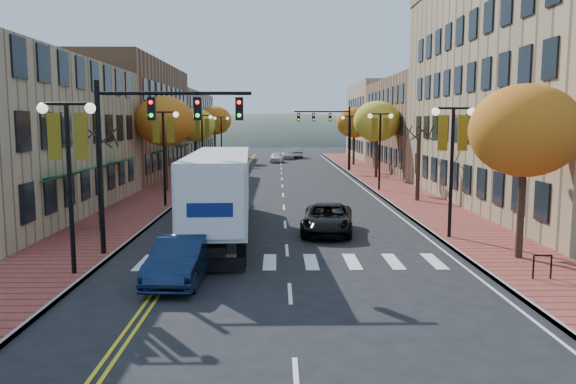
{
  "coord_description": "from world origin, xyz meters",
  "views": [
    {
      "loc": [
        -0.38,
        -19.21,
        5.39
      ],
      "look_at": [
        0.09,
        6.3,
        2.2
      ],
      "focal_mm": 35.0,
      "sensor_mm": 36.0,
      "label": 1
    }
  ],
  "objects": [
    {
      "name": "lamp_left_b",
      "position": [
        -7.5,
        16.0,
        4.29
      ],
      "size": [
        1.96,
        0.36,
        6.05
      ],
      "color": "black",
      "rests_on": "ground"
    },
    {
      "name": "ground",
      "position": [
        0.0,
        0.0,
        0.0
      ],
      "size": [
        200.0,
        200.0,
        0.0
      ],
      "primitive_type": "plane",
      "color": "black",
      "rests_on": "ground"
    },
    {
      "name": "traffic_mast_near",
      "position": [
        -5.48,
        3.0,
        4.92
      ],
      "size": [
        6.1,
        0.35,
        7.0
      ],
      "color": "black",
      "rests_on": "ground"
    },
    {
      "name": "semi_truck",
      "position": [
        -3.1,
        7.66,
        2.32
      ],
      "size": [
        3.3,
        15.99,
        3.97
      ],
      "rotation": [
        0.0,
        0.0,
        0.05
      ],
      "color": "black",
      "rests_on": "ground"
    },
    {
      "name": "building_left_far",
      "position": [
        -17.0,
        61.0,
        4.75
      ],
      "size": [
        12.0,
        26.0,
        9.5
      ],
      "primitive_type": "cube",
      "color": "#9E8966",
      "rests_on": "ground"
    },
    {
      "name": "lamp_right_a",
      "position": [
        7.5,
        6.0,
        4.29
      ],
      "size": [
        1.96,
        0.36,
        6.05
      ],
      "color": "black",
      "rests_on": "ground"
    },
    {
      "name": "building_left_mid",
      "position": [
        -17.0,
        36.0,
        5.5
      ],
      "size": [
        12.0,
        24.0,
        11.0
      ],
      "primitive_type": "cube",
      "color": "brown",
      "rests_on": "ground"
    },
    {
      "name": "lamp_right_c",
      "position": [
        7.5,
        42.0,
        4.29
      ],
      "size": [
        1.96,
        0.36,
        6.05
      ],
      "color": "black",
      "rests_on": "ground"
    },
    {
      "name": "sidewalk_left",
      "position": [
        -9.0,
        32.5,
        0.07
      ],
      "size": [
        4.0,
        85.0,
        0.15
      ],
      "primitive_type": "cube",
      "color": "brown",
      "rests_on": "ground"
    },
    {
      "name": "building_right_mid",
      "position": [
        18.5,
        42.0,
        5.0
      ],
      "size": [
        15.0,
        24.0,
        10.0
      ],
      "primitive_type": "cube",
      "color": "brown",
      "rests_on": "ground"
    },
    {
      "name": "black_suv",
      "position": [
        2.03,
        7.65,
        0.72
      ],
      "size": [
        2.99,
        5.41,
        1.43
      ],
      "primitive_type": "imported",
      "rotation": [
        0.0,
        0.0,
        -0.12
      ],
      "color": "black",
      "rests_on": "ground"
    },
    {
      "name": "car_far_white",
      "position": [
        -0.5,
        55.76,
        0.68
      ],
      "size": [
        2.07,
        4.14,
        1.35
      ],
      "primitive_type": "imported",
      "rotation": [
        0.0,
        0.0,
        -0.12
      ],
      "color": "white",
      "rests_on": "ground"
    },
    {
      "name": "tree_right_b",
      "position": [
        9.0,
        18.0,
        2.25
      ],
      "size": [
        0.28,
        0.28,
        4.2
      ],
      "color": "#382619",
      "rests_on": "sidewalk_right"
    },
    {
      "name": "car_far_silver",
      "position": [
        1.09,
        62.35,
        0.65
      ],
      "size": [
        1.86,
        4.47,
        1.29
      ],
      "primitive_type": "imported",
      "rotation": [
        0.0,
        0.0,
        -0.01
      ],
      "color": "#A1A1A8",
      "rests_on": "ground"
    },
    {
      "name": "tree_right_d",
      "position": [
        9.0,
        50.0,
        5.29
      ],
      "size": [
        4.35,
        4.35,
        7.0
      ],
      "color": "#382619",
      "rests_on": "sidewalk_right"
    },
    {
      "name": "lamp_left_a",
      "position": [
        -7.5,
        0.0,
        4.29
      ],
      "size": [
        1.96,
        0.36,
        6.05
      ],
      "color": "black",
      "rests_on": "ground"
    },
    {
      "name": "navy_sedan",
      "position": [
        -3.68,
        -0.52,
        0.77
      ],
      "size": [
        1.9,
        4.77,
        1.54
      ],
      "primitive_type": "imported",
      "rotation": [
        0.0,
        0.0,
        -0.06
      ],
      "color": "#0D1A35",
      "rests_on": "ground"
    },
    {
      "name": "tree_left_b",
      "position": [
        -9.0,
        24.0,
        5.45
      ],
      "size": [
        4.48,
        4.48,
        7.21
      ],
      "color": "#382619",
      "rests_on": "sidewalk_left"
    },
    {
      "name": "lamp_right_b",
      "position": [
        7.5,
        24.0,
        4.29
      ],
      "size": [
        1.96,
        0.36,
        6.05
      ],
      "color": "black",
      "rests_on": "ground"
    },
    {
      "name": "sidewalk_right",
      "position": [
        9.0,
        32.5,
        0.07
      ],
      "size": [
        4.0,
        85.0,
        0.15
      ],
      "primitive_type": "cube",
      "color": "brown",
      "rests_on": "ground"
    },
    {
      "name": "lamp_left_d",
      "position": [
        -7.5,
        52.0,
        4.29
      ],
      "size": [
        1.96,
        0.36,
        6.05
      ],
      "color": "black",
      "rests_on": "ground"
    },
    {
      "name": "tree_left_d",
      "position": [
        -9.0,
        58.0,
        5.6
      ],
      "size": [
        4.61,
        4.61,
        7.42
      ],
      "color": "#382619",
      "rests_on": "sidewalk_left"
    },
    {
      "name": "tree_right_a",
      "position": [
        9.0,
        2.0,
        5.05
      ],
      "size": [
        4.16,
        4.16,
        6.69
      ],
      "color": "#382619",
      "rests_on": "sidewalk_right"
    },
    {
      "name": "tree_left_a",
      "position": [
        -9.0,
        8.0,
        2.25
      ],
      "size": [
        0.28,
        0.28,
        4.2
      ],
      "color": "#382619",
      "rests_on": "sidewalk_left"
    },
    {
      "name": "tree_left_c",
      "position": [
        -9.0,
        40.0,
        5.05
      ],
      "size": [
        4.16,
        4.16,
        6.69
      ],
      "color": "#382619",
      "rests_on": "sidewalk_left"
    },
    {
      "name": "traffic_mast_far",
      "position": [
        5.48,
        42.0,
        4.92
      ],
      "size": [
        6.1,
        0.34,
        7.0
      ],
      "color": "black",
      "rests_on": "ground"
    },
    {
      "name": "car_far_oncoming",
      "position": [
        2.55,
        65.22,
        0.76
      ],
      "size": [
        1.74,
        4.66,
        1.52
      ],
      "primitive_type": "imported",
      "rotation": [
        0.0,
        0.0,
        3.11
      ],
      "color": "#9D9CA3",
      "rests_on": "ground"
    },
    {
      "name": "tree_right_c",
      "position": [
        9.0,
        34.0,
        5.45
      ],
      "size": [
        4.48,
        4.48,
        7.21
      ],
      "color": "#382619",
      "rests_on": "sidewalk_right"
    },
    {
      "name": "building_right_far",
      "position": [
        18.5,
        64.0,
        5.5
      ],
      "size": [
        15.0,
        20.0,
        11.0
      ],
      "primitive_type": "cube",
      "color": "#9E8966",
      "rests_on": "ground"
    },
    {
      "name": "lamp_left_c",
      "position": [
        -7.5,
        34.0,
        4.29
      ],
      "size": [
        1.96,
        0.36,
        6.05
      ],
      "color": "black",
      "rests_on": "ground"
    }
  ]
}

